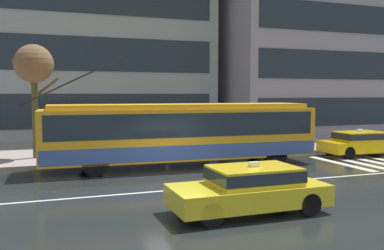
{
  "coord_description": "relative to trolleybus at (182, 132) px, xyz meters",
  "views": [
    {
      "loc": [
        -4.72,
        -14.45,
        3.25
      ],
      "look_at": [
        1.83,
        3.89,
        1.77
      ],
      "focal_mm": 39.18,
      "sensor_mm": 36.0,
      "label": 1
    }
  ],
  "objects": [
    {
      "name": "ground_plane",
      "position": [
        -1.05,
        -3.02,
        -1.54
      ],
      "size": [
        160.0,
        160.0,
        0.0
      ],
      "primitive_type": "plane",
      "color": "#202526"
    },
    {
      "name": "sidewalk_slab",
      "position": [
        -1.05,
        6.6,
        -1.47
      ],
      "size": [
        80.0,
        10.0,
        0.14
      ],
      "primitive_type": "cube",
      "color": "gray",
      "rests_on": "ground_plane"
    },
    {
      "name": "crosswalk_stripe_edge_near",
      "position": [
        7.18,
        -1.71,
        -1.54
      ],
      "size": [
        0.44,
        4.4,
        0.01
      ],
      "primitive_type": "cube",
      "color": "beige",
      "rests_on": "ground_plane"
    },
    {
      "name": "crosswalk_stripe_inner_a",
      "position": [
        8.08,
        -1.71,
        -1.54
      ],
      "size": [
        0.44,
        4.4,
        0.01
      ],
      "primitive_type": "cube",
      "color": "beige",
      "rests_on": "ground_plane"
    },
    {
      "name": "crosswalk_stripe_center",
      "position": [
        8.98,
        -1.71,
        -1.54
      ],
      "size": [
        0.44,
        4.4,
        0.01
      ],
      "primitive_type": "cube",
      "color": "beige",
      "rests_on": "ground_plane"
    },
    {
      "name": "lane_centre_line",
      "position": [
        -1.05,
        -4.22,
        -1.54
      ],
      "size": [
        72.0,
        0.14,
        0.01
      ],
      "primitive_type": "cube",
      "color": "silver",
      "rests_on": "ground_plane"
    },
    {
      "name": "trolleybus",
      "position": [
        0.0,
        0.0,
        0.0
      ],
      "size": [
        12.64,
        2.94,
        4.84
      ],
      "color": "gold",
      "rests_on": "ground_plane"
    },
    {
      "name": "taxi_ahead_of_bus",
      "position": [
        9.84,
        -0.04,
        -0.84
      ],
      "size": [
        4.41,
        2.05,
        1.39
      ],
      "color": "yellow",
      "rests_on": "ground_plane"
    },
    {
      "name": "taxi_oncoming_near",
      "position": [
        -0.51,
        -7.46,
        -0.84
      ],
      "size": [
        4.27,
        1.83,
        1.39
      ],
      "color": "yellow",
      "rests_on": "ground_plane"
    },
    {
      "name": "pedestrian_at_shelter",
      "position": [
        0.14,
        2.99,
        0.16
      ],
      "size": [
        1.34,
        1.34,
        1.98
      ],
      "color": "brown",
      "rests_on": "sidewalk_slab"
    },
    {
      "name": "pedestrian_approaching_curb",
      "position": [
        -1.72,
        2.71,
        0.18
      ],
      "size": [
        1.49,
        1.49,
        1.96
      ],
      "color": "navy",
      "rests_on": "sidewalk_slab"
    },
    {
      "name": "street_tree_bare",
      "position": [
        -6.11,
        3.96,
        2.98
      ],
      "size": [
        2.18,
        1.84,
        5.43
      ],
      "color": "#4C4728",
      "rests_on": "sidewalk_slab"
    }
  ]
}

